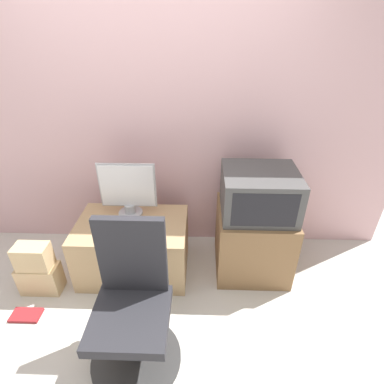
# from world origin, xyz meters

# --- Properties ---
(ground_plane) EXTENTS (12.00, 12.00, 0.00)m
(ground_plane) POSITION_xyz_m (0.00, 0.00, 0.00)
(ground_plane) COLOR beige
(wall_back) EXTENTS (4.40, 0.05, 2.60)m
(wall_back) POSITION_xyz_m (0.00, 1.32, 1.30)
(wall_back) COLOR beige
(wall_back) RESTS_ON ground_plane
(desk) EXTENTS (0.92, 0.60, 0.51)m
(desk) POSITION_xyz_m (-0.15, 0.82, 0.26)
(desk) COLOR tan
(desk) RESTS_ON ground_plane
(side_stand) EXTENTS (0.62, 0.60, 0.61)m
(side_stand) POSITION_xyz_m (0.89, 0.90, 0.30)
(side_stand) COLOR olive
(side_stand) RESTS_ON ground_plane
(main_monitor) EXTENTS (0.47, 0.21, 0.48)m
(main_monitor) POSITION_xyz_m (-0.18, 0.97, 0.75)
(main_monitor) COLOR #B2B2B7
(main_monitor) RESTS_ON desk
(keyboard) EXTENTS (0.38, 0.14, 0.01)m
(keyboard) POSITION_xyz_m (-0.21, 0.77, 0.52)
(keyboard) COLOR #2D2D2D
(keyboard) RESTS_ON desk
(mouse) EXTENTS (0.07, 0.04, 0.03)m
(mouse) POSITION_xyz_m (0.03, 0.77, 0.53)
(mouse) COLOR #4C4C51
(mouse) RESTS_ON desk
(crt_tv) EXTENTS (0.59, 0.52, 0.36)m
(crt_tv) POSITION_xyz_m (0.89, 0.89, 0.79)
(crt_tv) COLOR #474747
(crt_tv) RESTS_ON side_stand
(office_chair) EXTENTS (0.60, 0.60, 1.02)m
(office_chair) POSITION_xyz_m (0.01, 0.05, 0.40)
(office_chair) COLOR #333333
(office_chair) RESTS_ON ground_plane
(cardboard_box_lower) EXTENTS (0.32, 0.16, 0.26)m
(cardboard_box_lower) POSITION_xyz_m (-0.89, 0.56, 0.13)
(cardboard_box_lower) COLOR #D1B27F
(cardboard_box_lower) RESTS_ON ground_plane
(cardboard_box_upper) EXTENTS (0.26, 0.15, 0.21)m
(cardboard_box_upper) POSITION_xyz_m (-0.89, 0.56, 0.36)
(cardboard_box_upper) COLOR #D1B27F
(cardboard_box_upper) RESTS_ON cardboard_box_lower
(book) EXTENTS (0.22, 0.13, 0.02)m
(book) POSITION_xyz_m (-0.91, 0.29, 0.01)
(book) COLOR maroon
(book) RESTS_ON ground_plane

